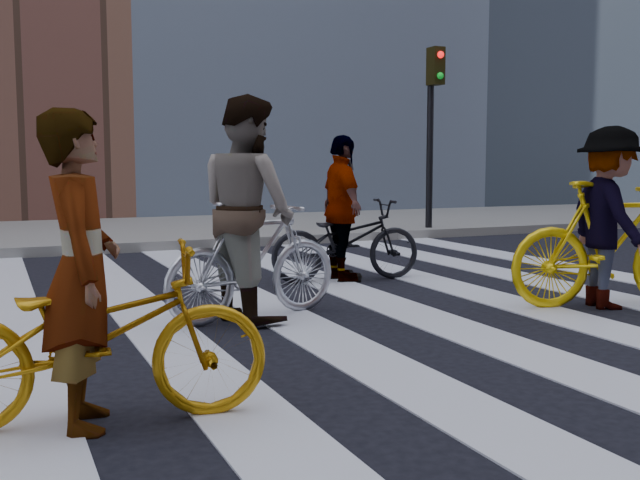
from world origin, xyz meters
TOP-DOWN VIEW (x-y plane):
  - ground at (0.00, 0.00)m, footprint 100.00×100.00m
  - sidewalk_far at (0.00, 7.50)m, footprint 100.00×5.00m
  - zebra_crosswalk at (0.00, 0.00)m, footprint 8.25×10.00m
  - traffic_signal at (4.40, 5.32)m, footprint 0.22×0.42m
  - bike_yellow_left at (-2.40, -2.25)m, footprint 1.84×0.86m
  - bike_silver_mid at (-0.81, -0.12)m, footprint 1.76×0.87m
  - bike_yellow_right at (2.38, -0.95)m, footprint 2.02×1.04m
  - bike_dark_rear at (0.80, 1.39)m, footprint 1.80×0.77m
  - rider_left at (-2.45, -2.25)m, footprint 0.46×0.63m
  - rider_mid at (-0.86, -0.12)m, footprint 0.92×1.06m
  - rider_right at (2.33, -0.95)m, footprint 0.87×1.20m
  - rider_rear at (0.75, 1.39)m, footprint 0.49×0.99m

SIDE VIEW (x-z plane):
  - ground at x=0.00m, z-range 0.00..0.00m
  - zebra_crosswalk at x=0.00m, z-range 0.00..0.01m
  - sidewalk_far at x=0.00m, z-range 0.00..0.15m
  - bike_dark_rear at x=0.80m, z-range 0.00..0.92m
  - bike_yellow_left at x=-2.40m, z-range 0.00..0.93m
  - bike_silver_mid at x=-0.81m, z-range 0.00..1.02m
  - bike_yellow_right at x=2.38m, z-range 0.00..1.17m
  - rider_left at x=-2.45m, z-range 0.00..1.61m
  - rider_rear at x=0.75m, z-range 0.00..1.64m
  - rider_right at x=2.33m, z-range 0.00..1.66m
  - rider_mid at x=-0.86m, z-range 0.00..1.89m
  - traffic_signal at x=4.40m, z-range 0.62..3.94m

